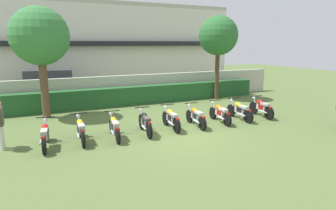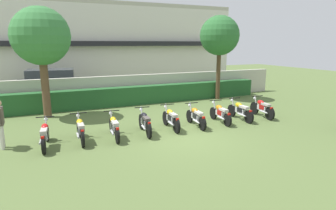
{
  "view_description": "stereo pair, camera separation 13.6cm",
  "coord_description": "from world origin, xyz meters",
  "px_view_note": "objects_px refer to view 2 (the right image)",
  "views": [
    {
      "loc": [
        -4.94,
        -9.05,
        3.45
      ],
      "look_at": [
        0.0,
        1.52,
        0.97
      ],
      "focal_mm": 31.02,
      "sensor_mm": 36.0,
      "label": 1
    },
    {
      "loc": [
        -4.82,
        -9.11,
        3.45
      ],
      "look_at": [
        0.0,
        1.52,
        0.97
      ],
      "focal_mm": 31.02,
      "sensor_mm": 36.0,
      "label": 2
    }
  ],
  "objects_px": {
    "parked_car": "(54,85)",
    "motorcycle_in_row_1": "(80,129)",
    "motorcycle_in_row_8": "(262,108)",
    "tree_near_inspector": "(41,37)",
    "tree_far_side": "(220,36)",
    "motorcycle_in_row_5": "(196,116)",
    "motorcycle_in_row_4": "(171,118)",
    "motorcycle_in_row_7": "(240,110)",
    "motorcycle_in_row_6": "(220,113)",
    "motorcycle_in_row_0": "(45,134)",
    "motorcycle_in_row_3": "(145,122)",
    "motorcycle_in_row_2": "(114,126)",
    "inspector_person": "(0,120)"
  },
  "relations": [
    {
      "from": "tree_near_inspector",
      "to": "motorcycle_in_row_2",
      "type": "height_order",
      "value": "tree_near_inspector"
    },
    {
      "from": "motorcycle_in_row_2",
      "to": "inspector_person",
      "type": "height_order",
      "value": "inspector_person"
    },
    {
      "from": "motorcycle_in_row_1",
      "to": "motorcycle_in_row_7",
      "type": "relative_size",
      "value": 0.97
    },
    {
      "from": "tree_near_inspector",
      "to": "motorcycle_in_row_5",
      "type": "bearing_deg",
      "value": -37.27
    },
    {
      "from": "tree_far_side",
      "to": "motorcycle_in_row_1",
      "type": "height_order",
      "value": "tree_far_side"
    },
    {
      "from": "motorcycle_in_row_0",
      "to": "motorcycle_in_row_6",
      "type": "bearing_deg",
      "value": -82.35
    },
    {
      "from": "motorcycle_in_row_0",
      "to": "motorcycle_in_row_7",
      "type": "distance_m",
      "value": 8.27
    },
    {
      "from": "motorcycle_in_row_5",
      "to": "motorcycle_in_row_6",
      "type": "xyz_separation_m",
      "value": [
        1.28,
        0.07,
        -0.0
      ]
    },
    {
      "from": "motorcycle_in_row_8",
      "to": "tree_far_side",
      "type": "bearing_deg",
      "value": -2.03
    },
    {
      "from": "motorcycle_in_row_7",
      "to": "tree_near_inspector",
      "type": "bearing_deg",
      "value": 64.6
    },
    {
      "from": "parked_car",
      "to": "motorcycle_in_row_1",
      "type": "distance_m",
      "value": 8.94
    },
    {
      "from": "motorcycle_in_row_0",
      "to": "motorcycle_in_row_1",
      "type": "distance_m",
      "value": 1.17
    },
    {
      "from": "tree_near_inspector",
      "to": "inspector_person",
      "type": "xyz_separation_m",
      "value": [
        -1.55,
        -3.94,
        -2.75
      ]
    },
    {
      "from": "motorcycle_in_row_1",
      "to": "motorcycle_in_row_3",
      "type": "bearing_deg",
      "value": -89.13
    },
    {
      "from": "motorcycle_in_row_0",
      "to": "motorcycle_in_row_8",
      "type": "bearing_deg",
      "value": -82.52
    },
    {
      "from": "tree_near_inspector",
      "to": "motorcycle_in_row_6",
      "type": "distance_m",
      "value": 8.76
    },
    {
      "from": "motorcycle_in_row_3",
      "to": "motorcycle_in_row_6",
      "type": "height_order",
      "value": "motorcycle_in_row_3"
    },
    {
      "from": "parked_car",
      "to": "motorcycle_in_row_2",
      "type": "bearing_deg",
      "value": -72.78
    },
    {
      "from": "tree_near_inspector",
      "to": "motorcycle_in_row_3",
      "type": "height_order",
      "value": "tree_near_inspector"
    },
    {
      "from": "inspector_person",
      "to": "motorcycle_in_row_4",
      "type": "bearing_deg",
      "value": -2.55
    },
    {
      "from": "tree_far_side",
      "to": "motorcycle_in_row_6",
      "type": "bearing_deg",
      "value": -122.71
    },
    {
      "from": "motorcycle_in_row_3",
      "to": "motorcycle_in_row_5",
      "type": "relative_size",
      "value": 1.01
    },
    {
      "from": "motorcycle_in_row_5",
      "to": "tree_near_inspector",
      "type": "bearing_deg",
      "value": 57.64
    },
    {
      "from": "tree_near_inspector",
      "to": "motorcycle_in_row_5",
      "type": "xyz_separation_m",
      "value": [
        5.65,
        -4.3,
        -3.29
      ]
    },
    {
      "from": "motorcycle_in_row_3",
      "to": "motorcycle_in_row_5",
      "type": "xyz_separation_m",
      "value": [
        2.3,
        0.05,
        -0.02
      ]
    },
    {
      "from": "tree_near_inspector",
      "to": "parked_car",
      "type": "bearing_deg",
      "value": 82.41
    },
    {
      "from": "motorcycle_in_row_8",
      "to": "inspector_person",
      "type": "distance_m",
      "value": 10.88
    },
    {
      "from": "tree_near_inspector",
      "to": "motorcycle_in_row_4",
      "type": "distance_m",
      "value": 7.0
    },
    {
      "from": "motorcycle_in_row_6",
      "to": "motorcycle_in_row_8",
      "type": "relative_size",
      "value": 1.02
    },
    {
      "from": "tree_far_side",
      "to": "motorcycle_in_row_4",
      "type": "xyz_separation_m",
      "value": [
        -5.47,
        -4.77,
        -3.44
      ]
    },
    {
      "from": "motorcycle_in_row_4",
      "to": "motorcycle_in_row_7",
      "type": "bearing_deg",
      "value": -86.0
    },
    {
      "from": "motorcycle_in_row_3",
      "to": "motorcycle_in_row_0",
      "type": "bearing_deg",
      "value": 96.98
    },
    {
      "from": "motorcycle_in_row_0",
      "to": "motorcycle_in_row_2",
      "type": "relative_size",
      "value": 1.01
    },
    {
      "from": "motorcycle_in_row_5",
      "to": "motorcycle_in_row_6",
      "type": "relative_size",
      "value": 1.0
    },
    {
      "from": "motorcycle_in_row_1",
      "to": "tree_far_side",
      "type": "bearing_deg",
      "value": -59.7
    },
    {
      "from": "motorcycle_in_row_5",
      "to": "inspector_person",
      "type": "distance_m",
      "value": 7.23
    },
    {
      "from": "motorcycle_in_row_7",
      "to": "tree_far_side",
      "type": "bearing_deg",
      "value": -20.3
    },
    {
      "from": "inspector_person",
      "to": "motorcycle_in_row_2",
      "type": "bearing_deg",
      "value": -6.71
    },
    {
      "from": "tree_far_side",
      "to": "motorcycle_in_row_8",
      "type": "bearing_deg",
      "value": -98.27
    },
    {
      "from": "motorcycle_in_row_5",
      "to": "motorcycle_in_row_8",
      "type": "height_order",
      "value": "motorcycle_in_row_8"
    },
    {
      "from": "motorcycle_in_row_4",
      "to": "motorcycle_in_row_6",
      "type": "xyz_separation_m",
      "value": [
        2.4,
        -0.02,
        -0.01
      ]
    },
    {
      "from": "motorcycle_in_row_4",
      "to": "motorcycle_in_row_5",
      "type": "relative_size",
      "value": 0.99
    },
    {
      "from": "tree_near_inspector",
      "to": "motorcycle_in_row_1",
      "type": "distance_m",
      "value": 5.48
    },
    {
      "from": "tree_near_inspector",
      "to": "tree_far_side",
      "type": "distance_m",
      "value": 10.02
    },
    {
      "from": "tree_far_side",
      "to": "motorcycle_in_row_2",
      "type": "relative_size",
      "value": 2.69
    },
    {
      "from": "motorcycle_in_row_0",
      "to": "motorcycle_in_row_3",
      "type": "relative_size",
      "value": 1.03
    },
    {
      "from": "motorcycle_in_row_0",
      "to": "motorcycle_in_row_2",
      "type": "distance_m",
      "value": 2.36
    },
    {
      "from": "tree_far_side",
      "to": "motorcycle_in_row_7",
      "type": "relative_size",
      "value": 2.7
    },
    {
      "from": "tree_near_inspector",
      "to": "inspector_person",
      "type": "distance_m",
      "value": 5.05
    },
    {
      "from": "motorcycle_in_row_8",
      "to": "parked_car",
      "type": "bearing_deg",
      "value": 50.75
    }
  ]
}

